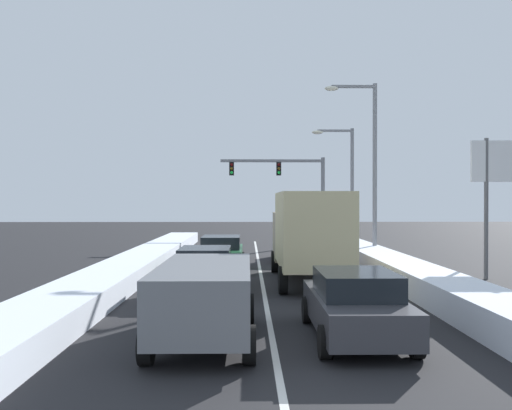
% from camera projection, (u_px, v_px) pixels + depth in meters
% --- Properties ---
extents(ground_plane, '(120.00, 120.00, 0.00)m').
position_uv_depth(ground_plane, '(263.00, 289.00, 18.79)').
color(ground_plane, black).
extents(lane_stripe_between_right_lane_and_center_lane, '(0.14, 37.04, 0.01)m').
position_uv_depth(lane_stripe_between_right_lane_and_center_lane, '(261.00, 275.00, 22.16)').
color(lane_stripe_between_right_lane_and_center_lane, silver).
rests_on(lane_stripe_between_right_lane_and_center_lane, ground).
extents(snow_bank_right_shoulder, '(1.72, 37.04, 0.80)m').
position_uv_depth(snow_bank_right_shoulder, '(389.00, 265.00, 22.24)').
color(snow_bank_right_shoulder, silver).
rests_on(snow_bank_right_shoulder, ground).
extents(snow_bank_left_shoulder, '(2.00, 37.04, 0.69)m').
position_uv_depth(snow_bank_left_shoulder, '(131.00, 267.00, 22.07)').
color(snow_bank_left_shoulder, silver).
rests_on(snow_bank_left_shoulder, ground).
extents(sedan_charcoal_right_lane_nearest, '(2.00, 4.50, 1.51)m').
position_uv_depth(sedan_charcoal_right_lane_nearest, '(355.00, 304.00, 11.94)').
color(sedan_charcoal_right_lane_nearest, '#38383D').
rests_on(sedan_charcoal_right_lane_nearest, ground).
extents(box_truck_right_lane_second, '(2.53, 7.20, 3.36)m').
position_uv_depth(box_truck_right_lane_second, '(309.00, 232.00, 20.10)').
color(box_truck_right_lane_second, '#937F60').
rests_on(box_truck_right_lane_second, ground).
extents(sedan_maroon_right_lane_third, '(2.00, 4.50, 1.51)m').
position_uv_depth(sedan_maroon_right_lane_third, '(294.00, 246.00, 27.55)').
color(sedan_maroon_right_lane_third, maroon).
rests_on(sedan_maroon_right_lane_third, ground).
extents(suv_gray_center_lane_nearest, '(2.16, 4.90, 1.67)m').
position_uv_depth(suv_gray_center_lane_nearest, '(205.00, 295.00, 11.73)').
color(suv_gray_center_lane_nearest, slate).
rests_on(suv_gray_center_lane_nearest, ground).
extents(sedan_silver_center_lane_second, '(2.00, 4.50, 1.51)m').
position_uv_depth(sedan_silver_center_lane_second, '(205.00, 270.00, 17.94)').
color(sedan_silver_center_lane_second, '#B7BABF').
rests_on(sedan_silver_center_lane_second, ground).
extents(sedan_green_center_lane_third, '(2.00, 4.50, 1.51)m').
position_uv_depth(sedan_green_center_lane_third, '(221.00, 253.00, 23.82)').
color(sedan_green_center_lane_third, '#1E5633').
rests_on(sedan_green_center_lane_third, ground).
extents(traffic_light_gantry, '(7.54, 0.47, 6.20)m').
position_uv_depth(traffic_light_gantry, '(291.00, 181.00, 38.99)').
color(traffic_light_gantry, slate).
rests_on(traffic_light_gantry, ground).
extents(street_lamp_right_near, '(2.66, 0.36, 8.97)m').
position_uv_depth(street_lamp_right_near, '(368.00, 156.00, 27.25)').
color(street_lamp_right_near, gray).
rests_on(street_lamp_right_near, ground).
extents(street_lamp_right_mid, '(2.66, 0.36, 7.62)m').
position_uv_depth(street_lamp_right_mid, '(346.00, 176.00, 33.99)').
color(street_lamp_right_mid, gray).
rests_on(street_lamp_right_mid, ground).
extents(roadside_sign_right, '(3.20, 0.16, 5.50)m').
position_uv_depth(roadside_sign_right, '(512.00, 176.00, 21.02)').
color(roadside_sign_right, '#59595B').
rests_on(roadside_sign_right, ground).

